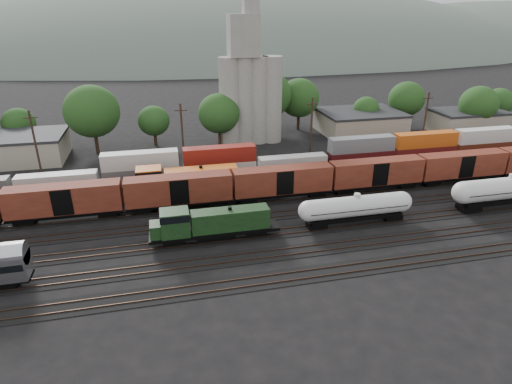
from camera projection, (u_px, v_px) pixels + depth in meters
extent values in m
plane|color=black|center=(282.00, 215.00, 60.70)|extent=(600.00, 600.00, 0.00)
cube|color=black|center=(320.00, 273.00, 47.26)|extent=(180.00, 3.20, 0.08)
cube|color=#382319|center=(322.00, 276.00, 46.59)|extent=(180.00, 0.08, 0.16)
cube|color=#382319|center=(317.00, 269.00, 47.87)|extent=(180.00, 0.08, 0.16)
cube|color=black|center=(305.00, 250.00, 51.73)|extent=(180.00, 3.20, 0.08)
cube|color=#382319|center=(307.00, 253.00, 51.06)|extent=(180.00, 0.08, 0.16)
cube|color=#382319|center=(303.00, 247.00, 52.35)|extent=(180.00, 0.08, 0.16)
cube|color=black|center=(292.00, 231.00, 56.21)|extent=(180.00, 3.20, 0.08)
cube|color=#382319|center=(294.00, 233.00, 55.53)|extent=(180.00, 0.08, 0.16)
cube|color=#382319|center=(291.00, 228.00, 56.82)|extent=(180.00, 0.08, 0.16)
cube|color=black|center=(282.00, 214.00, 60.68)|extent=(180.00, 3.20, 0.08)
cube|color=#382319|center=(283.00, 216.00, 60.01)|extent=(180.00, 0.08, 0.16)
cube|color=#382319|center=(280.00, 212.00, 61.29)|extent=(180.00, 0.08, 0.16)
cube|color=black|center=(273.00, 200.00, 65.16)|extent=(180.00, 3.20, 0.08)
cube|color=#382319|center=(274.00, 202.00, 64.48)|extent=(180.00, 0.08, 0.16)
cube|color=#382319|center=(271.00, 198.00, 65.77)|extent=(180.00, 0.08, 0.16)
cube|color=black|center=(265.00, 188.00, 69.63)|extent=(180.00, 3.20, 0.08)
cube|color=#382319|center=(266.00, 189.00, 68.96)|extent=(180.00, 0.08, 0.16)
cube|color=#382319|center=(264.00, 186.00, 70.24)|extent=(180.00, 0.08, 0.16)
cube|color=black|center=(258.00, 177.00, 74.10)|extent=(180.00, 3.20, 0.08)
cube|color=#382319|center=(259.00, 178.00, 73.43)|extent=(180.00, 0.08, 0.16)
cube|color=#382319|center=(257.00, 175.00, 74.71)|extent=(180.00, 0.08, 0.16)
cube|color=black|center=(215.00, 231.00, 53.62)|extent=(16.23, 2.77, 0.38)
cube|color=black|center=(215.00, 234.00, 53.79)|extent=(4.77, 2.10, 0.76)
cube|color=black|center=(230.00, 219.00, 53.44)|extent=(9.74, 2.29, 2.58)
cube|color=black|center=(175.00, 223.00, 51.92)|extent=(3.44, 2.77, 3.15)
cube|color=black|center=(174.00, 215.00, 51.52)|extent=(3.53, 2.86, 0.86)
cube|color=black|center=(156.00, 230.00, 51.73)|extent=(1.53, 2.29, 1.72)
cylinder|color=black|center=(230.00, 209.00, 52.88)|extent=(0.48, 0.48, 0.48)
cube|color=black|center=(174.00, 240.00, 52.79)|extent=(2.48, 1.91, 0.67)
cube|color=black|center=(256.00, 231.00, 54.95)|extent=(2.48, 1.91, 0.67)
cylinder|color=silver|center=(356.00, 206.00, 56.98)|extent=(13.39, 2.76, 2.76)
sphere|color=silver|center=(309.00, 211.00, 55.59)|extent=(2.76, 2.76, 2.76)
sphere|color=silver|center=(401.00, 201.00, 58.36)|extent=(2.76, 2.76, 2.76)
cylinder|color=silver|center=(357.00, 195.00, 56.35)|extent=(0.86, 0.86, 0.48)
cube|color=black|center=(356.00, 206.00, 56.98)|extent=(13.69, 2.89, 0.08)
cube|color=black|center=(355.00, 216.00, 57.58)|extent=(12.93, 2.09, 0.48)
cube|color=black|center=(317.00, 224.00, 56.67)|extent=(2.47, 1.90, 0.67)
cube|color=black|center=(391.00, 216.00, 58.94)|extent=(2.47, 1.90, 0.67)
cylinder|color=silver|center=(510.00, 188.00, 61.80)|extent=(15.39, 3.17, 3.17)
sphere|color=silver|center=(463.00, 193.00, 60.20)|extent=(3.17, 3.17, 3.17)
cube|color=black|center=(510.00, 188.00, 61.80)|extent=(15.74, 3.32, 0.09)
cube|color=black|center=(507.00, 199.00, 62.49)|extent=(14.86, 2.40, 0.55)
cube|color=black|center=(469.00, 207.00, 61.44)|extent=(2.84, 2.19, 0.77)
cube|color=black|center=(6.00, 282.00, 44.69)|extent=(2.34, 1.80, 0.63)
cube|color=black|center=(187.00, 187.00, 66.55)|extent=(18.68, 3.01, 0.42)
cube|color=black|center=(188.00, 190.00, 66.73)|extent=(5.19, 2.28, 0.83)
cube|color=#C75511|center=(201.00, 176.00, 66.37)|extent=(11.21, 2.49, 2.80)
cube|color=#C75511|center=(149.00, 179.00, 64.63)|extent=(3.74, 3.01, 3.42)
cube|color=black|center=(149.00, 172.00, 64.20)|extent=(3.84, 3.11, 0.93)
cube|color=#C75511|center=(132.00, 185.00, 64.39)|extent=(1.66, 2.49, 1.87)
cylinder|color=black|center=(201.00, 167.00, 65.76)|extent=(0.52, 0.52, 0.52)
cube|color=black|center=(149.00, 195.00, 65.57)|extent=(2.70, 2.08, 0.73)
cube|color=black|center=(225.00, 188.00, 68.05)|extent=(2.70, 2.08, 0.73)
cube|color=black|center=(67.00, 213.00, 58.63)|extent=(15.00, 2.60, 0.40)
cube|color=#602417|center=(64.00, 199.00, 57.80)|extent=(15.00, 2.90, 3.80)
cube|color=black|center=(180.00, 202.00, 61.82)|extent=(15.00, 2.60, 0.40)
cube|color=#602417|center=(179.00, 189.00, 60.99)|extent=(15.00, 2.90, 3.80)
cube|color=black|center=(282.00, 192.00, 65.01)|extent=(15.00, 2.60, 0.40)
cube|color=#602417|center=(282.00, 180.00, 64.18)|extent=(15.00, 2.90, 3.80)
cube|color=black|center=(375.00, 184.00, 68.20)|extent=(15.00, 2.60, 0.40)
cube|color=#602417|center=(376.00, 172.00, 67.37)|extent=(15.00, 2.90, 3.80)
cube|color=black|center=(459.00, 176.00, 71.39)|extent=(15.00, 2.60, 0.40)
cube|color=#602417|center=(462.00, 164.00, 70.55)|extent=(15.00, 2.90, 3.80)
cube|color=black|center=(258.00, 175.00, 73.92)|extent=(160.00, 2.60, 0.60)
cube|color=silver|center=(57.00, 182.00, 66.64)|extent=(12.00, 2.40, 2.60)
cube|color=#535557|center=(142.00, 175.00, 69.29)|extent=(12.00, 2.40, 2.60)
cube|color=beige|center=(140.00, 160.00, 68.26)|extent=(12.00, 2.40, 2.60)
cube|color=silver|center=(220.00, 169.00, 71.94)|extent=(12.00, 2.40, 2.60)
cube|color=maroon|center=(220.00, 154.00, 70.91)|extent=(12.00, 2.40, 2.60)
cube|color=silver|center=(293.00, 163.00, 74.59)|extent=(12.00, 2.40, 2.60)
cube|color=#440F11|center=(360.00, 158.00, 77.24)|extent=(12.00, 2.40, 2.60)
cube|color=slate|center=(362.00, 144.00, 76.22)|extent=(12.00, 2.40, 2.60)
cube|color=#551413|center=(423.00, 153.00, 79.90)|extent=(12.00, 2.40, 2.60)
cube|color=#BF5113|center=(426.00, 139.00, 78.87)|extent=(12.00, 2.40, 2.60)
cube|color=#4F1F12|center=(482.00, 148.00, 82.55)|extent=(12.00, 2.40, 2.60)
cube|color=silver|center=(485.00, 135.00, 81.52)|extent=(12.00, 2.40, 2.60)
cylinder|color=gray|center=(230.00, 102.00, 89.14)|extent=(4.40, 4.40, 18.00)
cylinder|color=gray|center=(244.00, 101.00, 89.77)|extent=(4.40, 4.40, 18.00)
cylinder|color=gray|center=(258.00, 101.00, 90.39)|extent=(4.40, 4.40, 18.00)
cylinder|color=gray|center=(272.00, 100.00, 91.01)|extent=(4.40, 4.40, 18.00)
cube|color=gray|center=(243.00, 36.00, 84.62)|extent=(6.00, 5.00, 8.00)
cube|color=gray|center=(251.00, 8.00, 82.96)|extent=(3.00, 3.00, 4.00)
cube|color=#9E937F|center=(4.00, 150.00, 80.89)|extent=(22.00, 12.00, 4.60)
cube|color=#232326|center=(0.00, 137.00, 79.88)|extent=(22.44, 12.24, 0.50)
cube|color=#9E937F|center=(360.00, 123.00, 100.00)|extent=(18.00, 14.00, 4.60)
cube|color=#232326|center=(361.00, 112.00, 99.00)|extent=(18.36, 14.28, 0.50)
cube|color=#9E937F|center=(467.00, 122.00, 100.71)|extent=(16.00, 10.00, 4.60)
cube|color=#232326|center=(469.00, 111.00, 99.70)|extent=(16.32, 10.20, 0.50)
cylinder|color=black|center=(23.00, 142.00, 89.32)|extent=(0.70, 0.70, 2.41)
ellipsoid|color=#244A1B|center=(19.00, 123.00, 87.72)|extent=(6.55, 6.55, 6.20)
cylinder|color=black|center=(97.00, 144.00, 85.72)|extent=(0.70, 0.70, 3.92)
ellipsoid|color=#244A1B|center=(92.00, 111.00, 83.12)|extent=(10.65, 10.65, 10.09)
cylinder|color=black|center=(156.00, 140.00, 91.16)|extent=(0.70, 0.70, 2.43)
ellipsoid|color=#244A1B|center=(154.00, 121.00, 89.55)|extent=(6.59, 6.59, 6.24)
cylinder|color=black|center=(220.00, 138.00, 90.78)|extent=(0.70, 0.70, 3.17)
ellipsoid|color=#244A1B|center=(219.00, 113.00, 88.67)|extent=(8.61, 8.61, 8.16)
cylinder|color=black|center=(266.00, 125.00, 99.25)|extent=(0.70, 0.70, 4.14)
ellipsoid|color=#244A1B|center=(267.00, 95.00, 96.50)|extent=(11.25, 11.25, 10.66)
cylinder|color=black|center=(298.00, 122.00, 102.78)|extent=(0.70, 0.70, 3.49)
ellipsoid|color=#244A1B|center=(299.00, 98.00, 100.46)|extent=(9.48, 9.48, 8.99)
cylinder|color=black|center=(364.00, 125.00, 102.75)|extent=(0.70, 0.70, 2.28)
ellipsoid|color=#244A1B|center=(366.00, 109.00, 101.24)|extent=(6.19, 6.19, 5.87)
cylinder|color=black|center=(404.00, 121.00, 105.08)|extent=(0.70, 0.70, 3.17)
ellipsoid|color=#244A1B|center=(407.00, 99.00, 102.98)|extent=(8.59, 8.59, 8.14)
cylinder|color=black|center=(474.00, 127.00, 99.62)|extent=(0.70, 0.70, 3.15)
ellipsoid|color=#244A1B|center=(479.00, 104.00, 97.53)|extent=(8.54, 8.54, 8.09)
cylinder|color=black|center=(494.00, 120.00, 106.56)|extent=(0.70, 0.70, 2.65)
ellipsoid|color=#244A1B|center=(498.00, 102.00, 104.81)|extent=(7.18, 7.18, 6.80)
cylinder|color=black|center=(36.00, 146.00, 70.56)|extent=(0.36, 0.36, 12.00)
cube|color=black|center=(30.00, 118.00, 68.66)|extent=(2.20, 0.18, 0.18)
cylinder|color=black|center=(183.00, 137.00, 75.53)|extent=(0.36, 0.36, 12.00)
cube|color=black|center=(181.00, 110.00, 73.63)|extent=(2.20, 0.18, 0.18)
cylinder|color=black|center=(311.00, 129.00, 80.50)|extent=(0.36, 0.36, 12.00)
cube|color=black|center=(312.00, 104.00, 78.60)|extent=(2.20, 0.18, 0.18)
cylinder|color=black|center=(425.00, 122.00, 85.47)|extent=(0.36, 0.36, 12.00)
cube|color=black|center=(428.00, 98.00, 83.57)|extent=(2.20, 0.18, 0.18)
ellipsoid|color=#59665B|center=(234.00, 83.00, 310.63)|extent=(520.00, 286.00, 130.00)
ellipsoid|color=#59665B|center=(495.00, 67.00, 354.11)|extent=(400.00, 220.00, 100.00)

